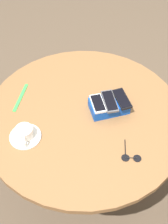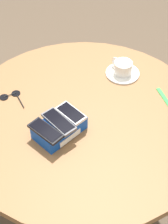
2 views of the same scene
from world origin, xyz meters
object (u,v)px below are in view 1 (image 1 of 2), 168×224
at_px(phone_white, 98,103).
at_px(sunglasses, 131,157).
at_px(phone_box, 109,106).
at_px(round_table, 84,127).
at_px(phone_black, 122,98).
at_px(saucer, 25,137).
at_px(lanyard_strap, 21,97).
at_px(coffee_cup, 24,133).
at_px(phone_gray, 110,102).

bearing_deg(phone_white, sunglasses, 103.13).
xyz_separation_m(phone_box, phone_white, (0.06, -0.00, 0.03)).
relative_size(round_table, phone_black, 7.26).
height_order(round_table, saucer, saucer).
bearing_deg(lanyard_strap, coffee_cup, 87.60).
distance_m(coffee_cup, lanyard_strap, 0.26).
distance_m(phone_white, lanyard_strap, 0.41).
distance_m(phone_black, phone_white, 0.12).
relative_size(phone_gray, saucer, 0.98).
bearing_deg(saucer, lanyard_strap, -92.36).
bearing_deg(lanyard_strap, saucer, 87.64).
bearing_deg(sunglasses, round_table, -64.67).
height_order(phone_black, saucer, phone_black).
xyz_separation_m(round_table, lanyard_strap, (0.29, -0.20, 0.10)).
xyz_separation_m(saucer, coffee_cup, (0.00, 0.00, 0.03)).
bearing_deg(round_table, coffee_cup, 12.10).
bearing_deg(coffee_cup, phone_black, -172.07).
bearing_deg(phone_box, phone_white, -0.01).
distance_m(phone_gray, coffee_cup, 0.44).
height_order(lanyard_strap, sunglasses, sunglasses).
bearing_deg(sunglasses, phone_white, -76.87).
xyz_separation_m(phone_box, phone_black, (-0.06, -0.00, 0.03)).
bearing_deg(sunglasses, phone_black, -100.72).
relative_size(phone_white, saucer, 0.80).
bearing_deg(lanyard_strap, phone_black, 158.36).
relative_size(saucer, lanyard_strap, 0.75).
height_order(phone_gray, phone_white, same).
bearing_deg(phone_box, coffee_cup, 8.70).
relative_size(phone_black, coffee_cup, 1.25).
height_order(phone_gray, sunglasses, phone_gray).
height_order(coffee_cup, lanyard_strap, coffee_cup).
xyz_separation_m(phone_gray, sunglasses, (-0.01, 0.29, -0.06)).
bearing_deg(round_table, sunglasses, 115.33).
bearing_deg(sunglasses, lanyard_strap, -48.72).
bearing_deg(phone_gray, coffee_cup, 8.12).
bearing_deg(phone_black, phone_gray, 6.65).
xyz_separation_m(phone_gray, saucer, (0.43, 0.06, -0.06)).
relative_size(phone_black, sunglasses, 1.08).
height_order(phone_box, phone_white, phone_white).
bearing_deg(coffee_cup, round_table, -167.90).
height_order(round_table, lanyard_strap, lanyard_strap).
xyz_separation_m(saucer, sunglasses, (-0.44, 0.23, -0.00)).
relative_size(phone_gray, lanyard_strap, 0.73).
relative_size(phone_box, coffee_cup, 1.70).
relative_size(saucer, sunglasses, 1.17).
xyz_separation_m(phone_black, coffee_cup, (0.50, 0.07, -0.03)).
relative_size(phone_white, sunglasses, 0.94).
bearing_deg(phone_gray, phone_white, -4.06).
bearing_deg(coffee_cup, phone_gray, -171.88).
distance_m(phone_box, phone_white, 0.07).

